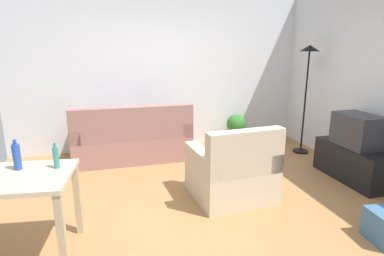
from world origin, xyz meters
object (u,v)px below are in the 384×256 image
at_px(couch, 133,141).
at_px(tv_stand, 353,163).
at_px(bottle_blue, 17,156).
at_px(potted_plant, 236,127).
at_px(torchiere_lamp, 308,70).
at_px(armchair, 233,173).
at_px(bottle_tall, 56,157).
at_px(tv, 358,131).

height_order(couch, tv_stand, couch).
bearing_deg(bottle_blue, potted_plant, 38.21).
bearing_deg(torchiere_lamp, armchair, -144.69).
height_order(tv_stand, bottle_tall, bottle_tall).
distance_m(potted_plant, bottle_blue, 3.94).
bearing_deg(tv_stand, couch, 60.49).
xyz_separation_m(tv, bottle_blue, (-3.99, -0.49, 0.18)).
relative_size(potted_plant, bottle_tall, 2.48).
xyz_separation_m(torchiere_lamp, armchair, (-1.80, -1.28, -1.09)).
height_order(potted_plant, bottle_blue, bottle_blue).
relative_size(tv_stand, bottle_tall, 4.78).
distance_m(torchiere_lamp, bottle_blue, 4.36).
bearing_deg(couch, bottle_blue, 61.61).
xyz_separation_m(couch, armchair, (1.04, -1.69, 0.01)).
distance_m(torchiere_lamp, potted_plant, 1.59).
height_order(torchiere_lamp, armchair, torchiere_lamp).
relative_size(tv_stand, torchiere_lamp, 0.61).
bearing_deg(armchair, torchiere_lamp, -149.18).
bearing_deg(tv_stand, potted_plant, 25.49).
xyz_separation_m(couch, tv_stand, (2.85, -1.61, -0.07)).
distance_m(tv_stand, torchiere_lamp, 1.68).
height_order(tv, bottle_tall, bottle_tall).
distance_m(couch, tv, 3.30).
bearing_deg(couch, potted_plant, -170.80).
height_order(torchiere_lamp, potted_plant, torchiere_lamp).
relative_size(tv_stand, tv, 1.83).
relative_size(tv, armchair, 0.62).
distance_m(tv_stand, armchair, 1.81).
relative_size(torchiere_lamp, armchair, 1.88).
distance_m(couch, torchiere_lamp, 3.08).
relative_size(couch, torchiere_lamp, 1.02).
bearing_deg(bottle_blue, torchiere_lamp, 23.03).
distance_m(potted_plant, bottle_tall, 3.73).
height_order(tv_stand, torchiere_lamp, torchiere_lamp).
relative_size(tv, potted_plant, 1.05).
xyz_separation_m(tv_stand, tv, (0.00, 0.00, 0.46)).
height_order(bottle_blue, bottle_tall, bottle_blue).
relative_size(torchiere_lamp, bottle_tall, 7.87).
relative_size(couch, bottle_blue, 6.86).
bearing_deg(tv_stand, tv, -90.00).
bearing_deg(potted_plant, bottle_tall, -138.08).
relative_size(armchair, bottle_tall, 4.18).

